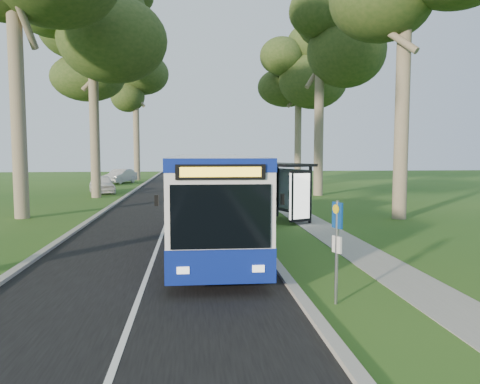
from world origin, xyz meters
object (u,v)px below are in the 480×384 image
Objects in this scene: bus_shelter at (287,181)px; litter_bin at (274,205)px; bus_stop_sign at (337,239)px; car_white at (102,184)px; car_silver at (120,176)px; bus at (212,200)px.

bus_shelter is 3.66× the size of litter_bin.
bus_stop_sign is 2.29× the size of litter_bin.
car_white is (-9.93, 27.29, -0.69)m from bus_stop_sign.
bus_shelter is 29.21m from car_silver.
car_white is at bearing 101.12° from bus_shelter.
litter_bin is (3.48, 7.77, -1.10)m from bus.
car_silver is at bearing 115.12° from litter_bin.
bus is 6.72m from bus_stop_sign.
car_silver is (-10.21, 38.25, -0.67)m from bus_stop_sign.
bus_stop_sign reaches higher than car_white.
bus_shelter is (3.60, 5.11, 0.29)m from bus.
bus_stop_sign is 11.48m from bus_shelter.
bus_shelter reaches higher than bus_stop_sign.
car_white is 10.96m from car_silver.
bus_shelter is 3.01m from litter_bin.
car_silver is (-7.86, 31.96, -0.87)m from bus.
car_silver is (-11.46, 26.84, -1.16)m from bus_shelter.
bus_shelter is at bearing -45.92° from car_silver.
bus is 5.28× the size of bus_stop_sign.
car_silver is at bearing 84.00° from bus_stop_sign.
bus_stop_sign reaches higher than car_silver.
bus is 32.92m from car_silver.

